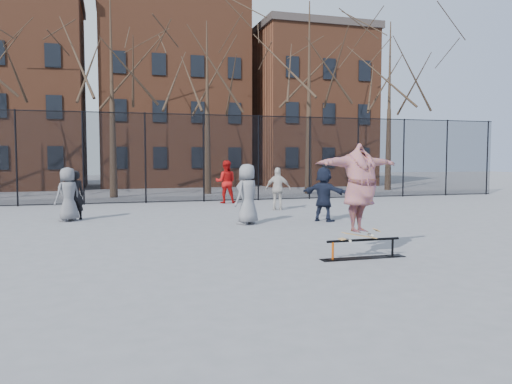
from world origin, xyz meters
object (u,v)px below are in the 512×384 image
object	(u,v)px
bystander_white	(278,189)
bystander_navy	(324,194)
skate_rail	(363,251)
bystander_red	(226,182)
bystander_black	(75,195)
skater	(360,190)
bystander_extra	(247,194)
bystander_grey	(68,194)
skateboard	(359,237)

from	to	relation	value
bystander_white	bystander_navy	world-z (taller)	bystander_navy
bystander_white	skate_rail	bearing A→B (deg)	101.56
bystander_red	bystander_white	world-z (taller)	bystander_red
skate_rail	bystander_black	bearing A→B (deg)	125.99
bystander_red	bystander_white	xyz separation A→B (m)	(1.27, -3.42, -0.12)
skate_rail	bystander_white	world-z (taller)	bystander_white
skater	bystander_red	world-z (taller)	skater
skate_rail	bystander_white	bearing A→B (deg)	81.78
skate_rail	bystander_navy	size ratio (longest dim) A/B	1.04
bystander_navy	bystander_extra	size ratio (longest dim) A/B	0.94
bystander_white	bystander_extra	distance (m)	4.21
skater	bystander_black	distance (m)	10.11
bystander_red	bystander_grey	bearing A→B (deg)	51.27
skateboard	skater	world-z (taller)	skater
skater	bystander_grey	bearing A→B (deg)	109.49
bystander_grey	bystander_black	xyz separation A→B (m)	(0.19, 0.34, -0.06)
bystander_black	bystander_extra	xyz separation A→B (m)	(5.07, -2.63, 0.12)
skateboard	bystander_red	distance (m)	12.59
skate_rail	bystander_grey	world-z (taller)	bystander_grey
skate_rail	bystander_black	xyz separation A→B (m)	(-5.96, 8.21, 0.65)
bystander_red	bystander_extra	xyz separation A→B (m)	(-0.94, -7.00, -0.03)
bystander_grey	bystander_red	distance (m)	7.79
bystander_white	skateboard	bearing A→B (deg)	101.01
skater	bystander_white	bearing A→B (deg)	63.10
bystander_white	bystander_black	bearing A→B (deg)	27.20
skater	skateboard	bearing A→B (deg)	161.87
bystander_red	bystander_extra	size ratio (longest dim) A/B	1.03
skater	bystander_grey	distance (m)	9.95
skater	bystander_white	distance (m)	9.28
skateboard	bystander_red	world-z (taller)	bystander_red
skate_rail	bystander_white	size ratio (longest dim) A/B	1.10
bystander_grey	bystander_white	world-z (taller)	bystander_grey
bystander_black	bystander_navy	distance (m)	8.04
skate_rail	bystander_grey	bearing A→B (deg)	128.03
skate_rail	bystander_extra	world-z (taller)	bystander_extra
skateboard	bystander_grey	bearing A→B (deg)	127.62
bystander_black	bystander_red	world-z (taller)	bystander_red
bystander_red	skate_rail	bearing A→B (deg)	103.83
bystander_grey	bystander_white	size ratio (longest dim) A/B	1.05
skater	bystander_grey	xyz separation A→B (m)	(-6.06, 7.87, -0.51)
skateboard	bystander_extra	bearing A→B (deg)	98.17
skateboard	bystander_black	size ratio (longest dim) A/B	0.48
skateboard	skater	xyz separation A→B (m)	(0.00, 0.00, 0.93)
skater	bystander_red	distance (m)	12.58
skateboard	bystander_white	distance (m)	9.27
bystander_black	bystander_white	distance (m)	7.35
bystander_black	bystander_grey	bearing A→B (deg)	43.36
bystander_grey	bystander_red	bearing A→B (deg)	-179.50
bystander_red	skateboard	bearing A→B (deg)	103.43
bystander_black	bystander_white	size ratio (longest dim) A/B	0.98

